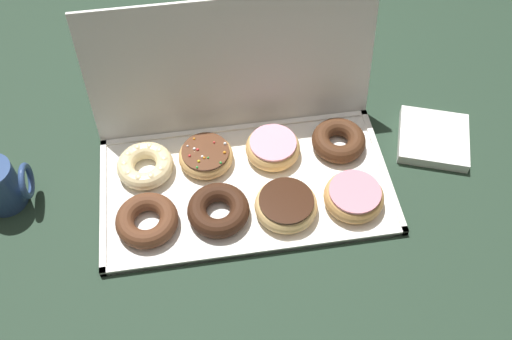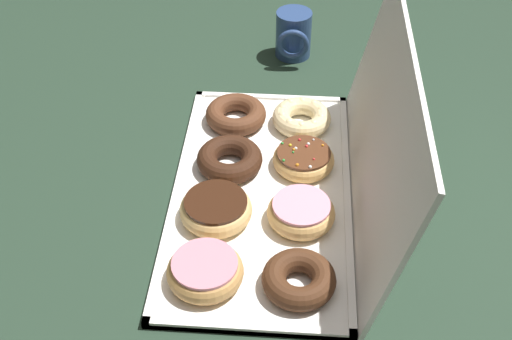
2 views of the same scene
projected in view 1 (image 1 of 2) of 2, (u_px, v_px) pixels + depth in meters
The scene contains 13 objects.
ground_plane at pixel (246, 188), 1.13m from camera, with size 3.00×3.00×0.00m, color #233828.
donut_box at pixel (246, 186), 1.13m from camera, with size 0.57×0.31×0.01m.
box_lid_open at pixel (232, 69), 1.12m from camera, with size 0.57×0.30×0.01m, color white.
chocolate_cake_ring_donut_0 at pixel (147, 220), 1.06m from camera, with size 0.12×0.12×0.04m.
chocolate_cake_ring_donut_1 at pixel (218, 210), 1.07m from camera, with size 0.12×0.12×0.04m.
chocolate_frosted_donut_2 at pixel (286, 205), 1.08m from camera, with size 0.12×0.12×0.04m.
pink_frosted_donut_3 at pixel (354, 196), 1.09m from camera, with size 0.12×0.12×0.04m.
cruller_donut_4 at pixel (145, 165), 1.13m from camera, with size 0.11×0.11×0.04m.
sprinkle_donut_5 at pixel (206, 156), 1.15m from camera, with size 0.11×0.11×0.04m.
pink_frosted_donut_6 at pixel (273, 148), 1.16m from camera, with size 0.11×0.11×0.04m.
chocolate_cake_ring_donut_7 at pixel (339, 140), 1.17m from camera, with size 0.11×0.11×0.04m.
coffee_mug at pixel (1, 185), 1.07m from camera, with size 0.10×0.08×0.10m.
napkin_stack at pixel (433, 138), 1.19m from camera, with size 0.14×0.14×0.02m, color white.
Camera 1 is at (-0.08, -0.63, 0.94)m, focal length 39.70 mm.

